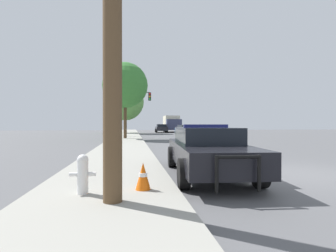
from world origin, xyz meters
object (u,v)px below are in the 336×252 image
at_px(traffic_light, 132,104).
at_px(box_truck, 172,123).
at_px(traffic_cone, 143,176).
at_px(fire_hydrant, 83,173).
at_px(tree_sidewalk_mid, 125,85).
at_px(car_background_distant, 161,128).
at_px(car_background_oncoming, 186,130).
at_px(tree_sidewalk_far, 125,102).
at_px(police_car, 207,149).

xyz_separation_m(traffic_light, box_truck, (7.11, 17.49, -2.08)).
bearing_deg(traffic_cone, fire_hydrant, -171.95).
height_order(tree_sidewalk_mid, traffic_cone, tree_sidewalk_mid).
bearing_deg(car_background_distant, traffic_cone, -95.16).
xyz_separation_m(car_background_oncoming, tree_sidewalk_mid, (-6.98, -5.48, 4.35)).
bearing_deg(traffic_light, car_background_oncoming, 8.81).
distance_m(car_background_distant, traffic_cone, 38.96).
bearing_deg(tree_sidewalk_far, police_car, -84.46).
height_order(car_background_distant, box_truck, box_truck).
bearing_deg(police_car, tree_sidewalk_far, -80.64).
bearing_deg(car_background_distant, police_car, -92.55).
xyz_separation_m(fire_hydrant, box_truck, (8.10, 41.59, 1.06)).
bearing_deg(traffic_light, police_car, -84.54).
distance_m(traffic_light, traffic_cone, 24.16).
bearing_deg(fire_hydrant, traffic_light, 87.65).
height_order(box_truck, tree_sidewalk_mid, tree_sidewalk_mid).
relative_size(car_background_oncoming, traffic_cone, 7.99).
relative_size(fire_hydrant, car_background_oncoming, 0.17).
relative_size(box_truck, tree_sidewalk_far, 0.98).
relative_size(tree_sidewalk_far, traffic_cone, 13.58).
bearing_deg(tree_sidewalk_mid, traffic_light, 81.68).
height_order(car_background_oncoming, traffic_cone, car_background_oncoming).
distance_m(tree_sidewalk_mid, traffic_cone, 20.01).
bearing_deg(box_truck, tree_sidewalk_mid, 71.87).
relative_size(box_truck, tree_sidewalk_mid, 1.05).
distance_m(fire_hydrant, tree_sidewalk_far, 35.06).
height_order(police_car, traffic_light, traffic_light).
height_order(car_background_distant, tree_sidewalk_mid, tree_sidewalk_mid).
xyz_separation_m(fire_hydrant, traffic_light, (0.99, 24.10, 3.14)).
distance_m(fire_hydrant, car_background_distant, 39.28).
bearing_deg(traffic_light, traffic_cone, -89.57).
height_order(police_car, tree_sidewalk_far, tree_sidewalk_far).
xyz_separation_m(car_background_oncoming, traffic_cone, (-6.14, -24.92, -0.32)).
relative_size(traffic_light, box_truck, 0.68).
bearing_deg(fire_hydrant, car_background_oncoming, 73.75).
height_order(traffic_light, traffic_cone, traffic_light).
xyz_separation_m(car_background_oncoming, tree_sidewalk_far, (-7.39, 9.71, 4.09)).
relative_size(car_background_distant, tree_sidewalk_mid, 0.67).
relative_size(traffic_light, car_background_oncoming, 1.13).
distance_m(traffic_light, tree_sidewalk_mid, 4.77).
xyz_separation_m(traffic_light, traffic_cone, (0.18, -23.94, -3.26)).
relative_size(police_car, tree_sidewalk_mid, 0.73).
height_order(traffic_light, car_background_oncoming, traffic_light).
distance_m(traffic_light, box_truck, 18.99).
height_order(car_background_oncoming, tree_sidewalk_mid, tree_sidewalk_mid).
relative_size(traffic_light, tree_sidewalk_mid, 0.71).
height_order(tree_sidewalk_far, tree_sidewalk_mid, tree_sidewalk_far).
bearing_deg(car_background_distant, traffic_light, -106.63).
xyz_separation_m(fire_hydrant, traffic_cone, (1.17, 0.17, -0.13)).
bearing_deg(car_background_oncoming, tree_sidewalk_mid, 33.39).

